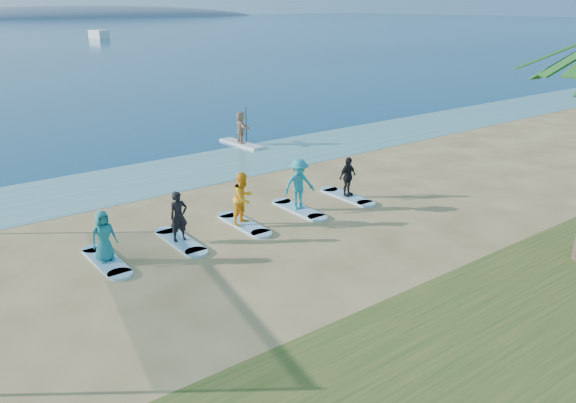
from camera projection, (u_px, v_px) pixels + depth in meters
ground at (312, 259)px, 16.58m from camera, size 600.00×600.00×0.00m
shallow_water at (158, 176)px, 24.44m from camera, size 600.00×600.00×0.00m
island_ridge at (88, 17)px, 295.67m from camera, size 220.00×56.00×18.00m
paddleboard at (241, 144)px, 29.87m from camera, size 0.94×3.05×0.12m
paddleboarder at (241, 127)px, 29.57m from camera, size 0.87×1.61×1.66m
boat_offshore_b at (99, 38)px, 119.62m from camera, size 2.70×5.79×1.68m
surfboard_0 at (106, 261)px, 16.31m from camera, size 0.70×2.20×0.09m
student_0 at (103, 236)px, 16.05m from camera, size 0.78×0.55×1.51m
surfboard_1 at (180, 241)px, 17.68m from camera, size 0.70×2.20×0.09m
student_1 at (179, 216)px, 17.39m from camera, size 0.59×0.40×1.60m
surfboard_2 at (244, 224)px, 19.04m from camera, size 0.70×2.20×0.09m
student_2 at (243, 198)px, 18.72m from camera, size 1.05×0.94×1.79m
surfboard_3 at (299, 210)px, 20.40m from camera, size 0.70×2.20×0.09m
student_3 at (299, 184)px, 20.08m from camera, size 1.29×0.88×1.84m
surfboard_4 at (347, 197)px, 21.76m from camera, size 0.70×2.20×0.09m
student_4 at (348, 177)px, 21.49m from camera, size 0.94×0.49×1.53m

